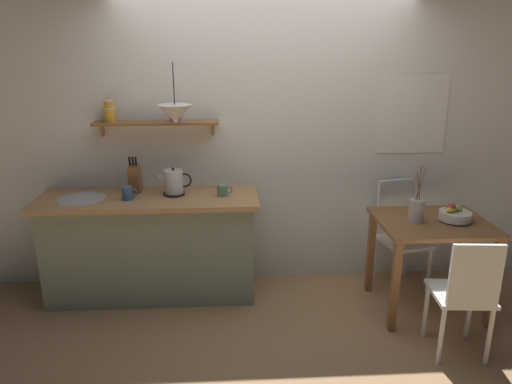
# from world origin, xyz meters

# --- Properties ---
(ground_plane) EXTENTS (14.00, 14.00, 0.00)m
(ground_plane) POSITION_xyz_m (0.00, 0.00, 0.00)
(ground_plane) COLOR #A87F56
(back_wall) EXTENTS (6.80, 0.11, 2.70)m
(back_wall) POSITION_xyz_m (0.20, 0.65, 1.35)
(back_wall) COLOR white
(back_wall) RESTS_ON ground_plane
(kitchen_counter) EXTENTS (1.83, 0.63, 0.91)m
(kitchen_counter) POSITION_xyz_m (-1.00, 0.32, 0.46)
(kitchen_counter) COLOR gray
(kitchen_counter) RESTS_ON ground_plane
(wall_shelf) EXTENTS (1.04, 0.20, 0.31)m
(wall_shelf) POSITION_xyz_m (-1.01, 0.49, 1.53)
(wall_shelf) COLOR brown
(dining_table) EXTENTS (0.87, 0.73, 0.78)m
(dining_table) POSITION_xyz_m (1.30, -0.05, 0.64)
(dining_table) COLOR brown
(dining_table) RESTS_ON ground_plane
(dining_chair_near) EXTENTS (0.42, 0.42, 0.91)m
(dining_chair_near) POSITION_xyz_m (1.27, -0.72, 0.51)
(dining_chair_near) COLOR white
(dining_chair_near) RESTS_ON ground_plane
(dining_chair_far) EXTENTS (0.48, 0.50, 0.95)m
(dining_chair_far) POSITION_xyz_m (1.21, 0.42, 0.52)
(dining_chair_far) COLOR white
(dining_chair_far) RESTS_ON ground_plane
(fruit_bowl) EXTENTS (0.25, 0.25, 0.14)m
(fruit_bowl) POSITION_xyz_m (1.46, -0.07, 0.83)
(fruit_bowl) COLOR silver
(fruit_bowl) RESTS_ON dining_table
(twig_vase) EXTENTS (0.12, 0.12, 0.45)m
(twig_vase) POSITION_xyz_m (1.15, -0.06, 0.87)
(twig_vase) COLOR #B7B2A8
(twig_vase) RESTS_ON dining_table
(electric_kettle) EXTENTS (0.27, 0.18, 0.24)m
(electric_kettle) POSITION_xyz_m (-0.78, 0.33, 1.02)
(electric_kettle) COLOR black
(electric_kettle) RESTS_ON kitchen_counter
(knife_block) EXTENTS (0.09, 0.17, 0.32)m
(knife_block) POSITION_xyz_m (-1.12, 0.41, 1.04)
(knife_block) COLOR brown
(knife_block) RESTS_ON kitchen_counter
(coffee_mug_by_sink) EXTENTS (0.13, 0.09, 0.11)m
(coffee_mug_by_sink) POSITION_xyz_m (-1.15, 0.23, 0.97)
(coffee_mug_by_sink) COLOR #3D5B89
(coffee_mug_by_sink) RESTS_ON kitchen_counter
(coffee_mug_spare) EXTENTS (0.13, 0.09, 0.09)m
(coffee_mug_spare) POSITION_xyz_m (-0.37, 0.29, 0.96)
(coffee_mug_spare) COLOR slate
(coffee_mug_spare) RESTS_ON kitchen_counter
(pendant_lamp) EXTENTS (0.26, 0.26, 0.46)m
(pendant_lamp) POSITION_xyz_m (-0.73, 0.22, 1.61)
(pendant_lamp) COLOR black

